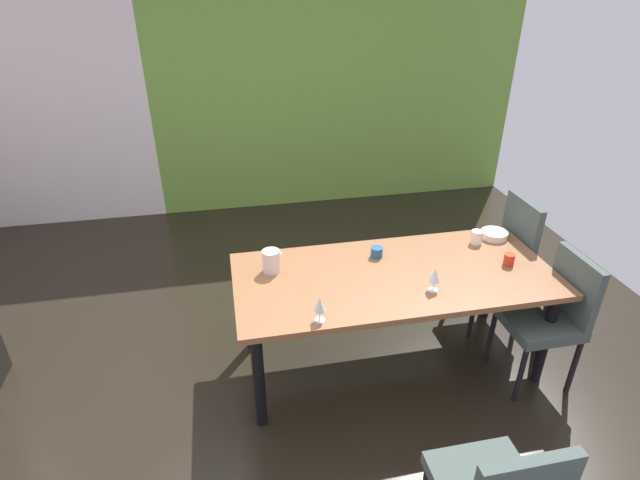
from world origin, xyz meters
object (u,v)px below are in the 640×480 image
at_px(chair_right_far, 501,257).
at_px(cup_center, 377,252).
at_px(chair_right_near, 551,312).
at_px(pitcher_front, 271,261).
at_px(dining_table, 394,283).
at_px(serving_bowl_corner, 494,234).
at_px(cup_east, 477,237).
at_px(wine_glass_left, 320,305).
at_px(cup_right, 509,259).
at_px(wine_glass_west, 435,276).

height_order(chair_right_far, cup_center, chair_right_far).
distance_m(chair_right_near, pitcher_front, 1.84).
xyz_separation_m(dining_table, chair_right_far, (0.97, 0.33, -0.10)).
bearing_deg(pitcher_front, serving_bowl_corner, 4.63).
distance_m(chair_right_near, cup_east, 0.70).
height_order(chair_right_near, pitcher_front, chair_right_near).
bearing_deg(wine_glass_left, cup_right, 14.01).
height_order(wine_glass_west, cup_center, wine_glass_west).
bearing_deg(serving_bowl_corner, wine_glass_west, -141.97).
bearing_deg(chair_right_far, cup_east, 102.00).
distance_m(chair_right_near, cup_center, 1.19).
distance_m(wine_glass_left, cup_center, 0.81).
distance_m(chair_right_far, cup_center, 1.05).
bearing_deg(chair_right_near, cup_east, 23.43).
bearing_deg(cup_right, chair_right_far, 62.44).
height_order(dining_table, chair_right_far, chair_right_far).
relative_size(wine_glass_west, pitcher_front, 1.03).
bearing_deg(cup_center, wine_glass_west, -64.48).
bearing_deg(cup_center, chair_right_near, -28.72).
distance_m(dining_table, cup_center, 0.26).
bearing_deg(pitcher_front, wine_glass_left, -70.63).
distance_m(chair_right_near, serving_bowl_corner, 0.70).
bearing_deg(chair_right_near, serving_bowl_corner, 7.91).
bearing_deg(wine_glass_left, wine_glass_west, 11.82).
distance_m(wine_glass_left, pitcher_front, 0.61).
xyz_separation_m(wine_glass_left, serving_bowl_corner, (1.45, 0.71, -0.08)).
bearing_deg(serving_bowl_corner, chair_right_near, -82.09).
xyz_separation_m(serving_bowl_corner, cup_east, (-0.17, -0.05, 0.02)).
xyz_separation_m(cup_east, pitcher_front, (-1.48, -0.08, 0.03)).
xyz_separation_m(chair_right_far, wine_glass_left, (-1.55, -0.71, 0.29)).
distance_m(dining_table, wine_glass_west, 0.34).
distance_m(wine_glass_left, serving_bowl_corner, 1.62).
relative_size(chair_right_near, pitcher_front, 6.12).
bearing_deg(chair_right_near, pitcher_front, 73.47).
bearing_deg(chair_right_far, serving_bowl_corner, 92.45).
height_order(wine_glass_west, pitcher_front, wine_glass_west).
distance_m(chair_right_far, cup_right, 0.48).
height_order(dining_table, cup_center, cup_center).
relative_size(chair_right_far, wine_glass_left, 6.59).
height_order(serving_bowl_corner, cup_center, cup_center).
bearing_deg(wine_glass_west, cup_right, 16.61).
xyz_separation_m(cup_east, cup_right, (0.07, -0.32, -0.01)).
bearing_deg(cup_right, cup_center, 161.51).
distance_m(wine_glass_left, cup_right, 1.40).
height_order(serving_bowl_corner, cup_right, cup_right).
bearing_deg(chair_right_far, cup_right, 152.44).
relative_size(dining_table, serving_bowl_corner, 10.74).
xyz_separation_m(serving_bowl_corner, cup_center, (-0.93, -0.09, 0.01)).
relative_size(wine_glass_west, serving_bowl_corner, 0.80).
height_order(dining_table, serving_bowl_corner, serving_bowl_corner).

